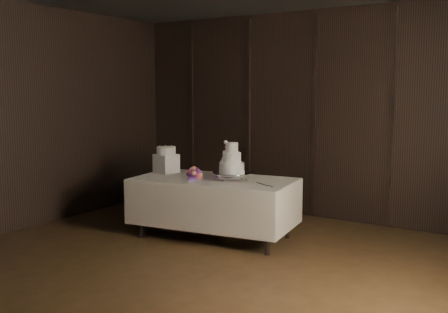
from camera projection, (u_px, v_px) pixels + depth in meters
room at (159, 131)px, 4.67m from camera, size 6.08×7.08×3.08m
display_table at (214, 205)px, 6.59m from camera, size 2.12×1.31×0.76m
cake_stand at (232, 176)px, 6.47m from camera, size 0.56×0.56×0.09m
wedding_cake at (229, 161)px, 6.45m from camera, size 0.36×0.31×0.37m
bouquet at (194, 174)px, 6.55m from camera, size 0.46×0.45×0.18m
box_pedestal at (166, 164)px, 6.99m from camera, size 0.30×0.30×0.25m
small_cake at (166, 151)px, 6.97m from camera, size 0.29×0.29×0.10m
cake_knife at (263, 184)px, 6.11m from camera, size 0.33×0.21×0.01m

